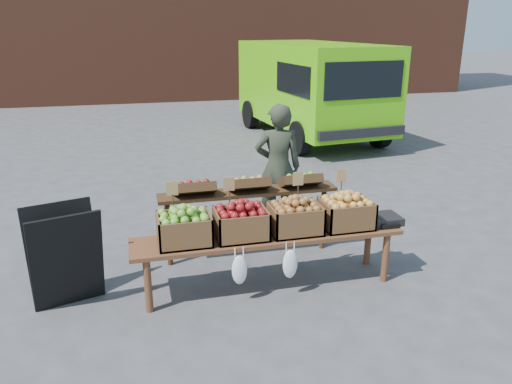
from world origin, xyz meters
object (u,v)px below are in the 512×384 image
object	(u,v)px
delivery_van	(311,91)
crate_green_apples	(346,214)
chalkboard_sign	(65,256)
crate_red_apples	(295,219)
back_table	(249,214)
vendor	(278,167)
crate_russet_pears	(241,224)
display_bench	(268,260)
weighing_scale	(383,219)
crate_golden_apples	(184,229)

from	to	relation	value
delivery_van	crate_green_apples	world-z (taller)	delivery_van
chalkboard_sign	crate_red_apples	world-z (taller)	chalkboard_sign
back_table	crate_green_apples	size ratio (longest dim) A/B	4.20
crate_green_apples	vendor	bearing A→B (deg)	100.93
vendor	crate_russet_pears	bearing A→B (deg)	71.48
display_bench	crate_russet_pears	world-z (taller)	crate_russet_pears
display_bench	weighing_scale	bearing A→B (deg)	0.00
back_table	weighing_scale	size ratio (longest dim) A/B	6.18
crate_russet_pears	crate_red_apples	size ratio (longest dim) A/B	1.00
delivery_van	vendor	bearing A→B (deg)	-120.38
delivery_van	vendor	distance (m)	5.63
crate_red_apples	crate_green_apples	world-z (taller)	same
back_table	display_bench	distance (m)	0.76
display_bench	weighing_scale	distance (m)	1.29
crate_golden_apples	weighing_scale	distance (m)	2.08
display_bench	crate_green_apples	xyz separation A→B (m)	(0.82, 0.00, 0.42)
display_bench	crate_golden_apples	bearing A→B (deg)	180.00
vendor	back_table	xyz separation A→B (m)	(-0.57, -0.77, -0.29)
display_bench	crate_golden_apples	distance (m)	0.93
display_bench	weighing_scale	size ratio (longest dim) A/B	7.94
crate_green_apples	weighing_scale	xyz separation A→B (m)	(0.43, 0.00, -0.10)
crate_red_apples	crate_green_apples	xyz separation A→B (m)	(0.55, 0.00, 0.00)
chalkboard_sign	crate_russet_pears	bearing A→B (deg)	-21.58
chalkboard_sign	delivery_van	bearing A→B (deg)	37.15
back_table	crate_red_apples	bearing A→B (deg)	-66.98
crate_golden_apples	crate_russet_pears	bearing A→B (deg)	0.00
display_bench	crate_red_apples	world-z (taller)	crate_red_apples
crate_golden_apples	crate_green_apples	xyz separation A→B (m)	(1.65, 0.00, 0.00)
crate_golden_apples	display_bench	bearing A→B (deg)	0.00
crate_green_apples	display_bench	bearing A→B (deg)	180.00
chalkboard_sign	crate_green_apples	bearing A→B (deg)	-19.53
delivery_van	crate_golden_apples	distance (m)	7.58
crate_golden_apples	crate_red_apples	size ratio (longest dim) A/B	1.00
delivery_van	crate_red_apples	distance (m)	7.11
chalkboard_sign	crate_red_apples	size ratio (longest dim) A/B	1.96
chalkboard_sign	crate_golden_apples	xyz separation A→B (m)	(1.11, -0.15, 0.22)
crate_russet_pears	crate_green_apples	xyz separation A→B (m)	(1.10, 0.00, 0.00)
delivery_van	weighing_scale	distance (m)	6.83
chalkboard_sign	crate_red_apples	distance (m)	2.22
delivery_van	chalkboard_sign	distance (m)	8.06
vendor	chalkboard_sign	bearing A→B (deg)	38.57
display_bench	crate_red_apples	bearing A→B (deg)	0.00
display_bench	crate_russet_pears	distance (m)	0.51
display_bench	crate_green_apples	world-z (taller)	crate_green_apples
crate_russet_pears	crate_red_apples	bearing A→B (deg)	0.00
crate_red_apples	back_table	bearing A→B (deg)	113.02
back_table	crate_red_apples	size ratio (longest dim) A/B	4.20
vendor	crate_red_apples	distance (m)	1.52
crate_russet_pears	crate_red_apples	distance (m)	0.55
delivery_van	weighing_scale	size ratio (longest dim) A/B	14.06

